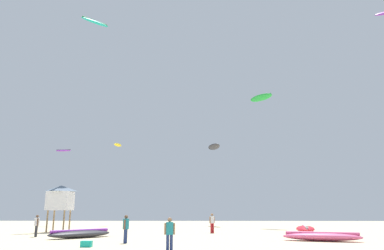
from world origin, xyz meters
TOP-DOWN VIEW (x-y plane):
  - person_foreground at (-0.73, 6.84)m, footprint 0.51×0.35m
  - person_midground at (-11.37, 16.63)m, footprint 0.36×0.43m
  - person_left at (-3.72, 11.40)m, footprint 0.37×0.53m
  - person_right at (1.71, 21.57)m, footprint 0.47×0.37m
  - kite_grounded_near at (9.96, 22.78)m, footprint 2.64×5.68m
  - kite_grounded_mid at (-7.76, 15.61)m, footprint 4.22×4.60m
  - kite_grounded_far at (8.34, 13.10)m, footprint 4.98×2.82m
  - lifeguard_tower at (-12.19, 23.04)m, footprint 2.30×2.30m
  - cooler_box at (-5.28, 8.94)m, footprint 0.56×0.36m
  - kite_aloft_1 at (2.58, 38.64)m, footprint 2.21×3.93m
  - kite_aloft_3 at (-12.47, 30.64)m, footprint 3.43×3.30m
  - kite_aloft_4 at (-17.90, 37.84)m, footprint 2.21×0.85m
  - kite_aloft_5 at (-10.63, 38.38)m, footprint 1.04×2.14m
  - kite_aloft_6 at (8.58, 34.35)m, footprint 3.03×3.30m

SIDE VIEW (x-z plane):
  - cooler_box at x=-5.28m, z-range 0.00..0.32m
  - kite_grounded_far at x=8.34m, z-range -0.04..0.59m
  - kite_grounded_mid at x=-7.76m, z-range -0.02..0.58m
  - kite_grounded_near at x=9.96m, z-range -0.01..0.64m
  - person_foreground at x=-0.73m, z-range 0.13..1.68m
  - person_midground at x=-11.37m, z-range 0.13..1.70m
  - person_left at x=-3.72m, z-range 0.14..1.75m
  - person_right at x=1.71m, z-range 0.14..1.78m
  - lifeguard_tower at x=-12.19m, z-range 0.98..5.13m
  - kite_aloft_4 at x=-17.90m, z-range 9.64..10.06m
  - kite_aloft_1 at x=2.58m, z-range 9.99..10.84m
  - kite_aloft_5 at x=-10.63m, z-range 10.46..10.90m
  - kite_aloft_6 at x=8.58m, z-range 15.66..16.52m
  - kite_aloft_3 at x=-12.47m, z-range 24.62..25.42m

